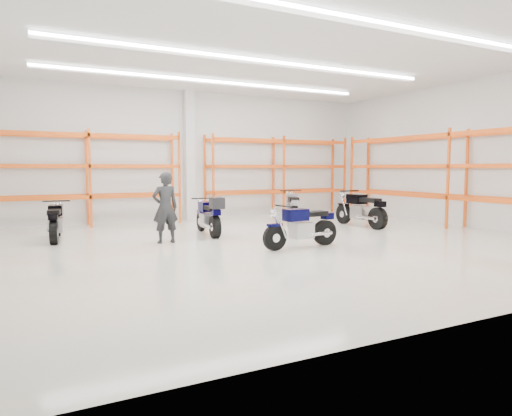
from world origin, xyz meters
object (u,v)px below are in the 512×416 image
motorcycle_back_a (55,223)px  motorcycle_back_c (292,208)px  structural_column (189,156)px  motorcycle_back_d (362,210)px  standing_man (165,208)px  motorcycle_back_b (209,217)px  motorcycle_main (304,227)px

motorcycle_back_a → motorcycle_back_c: (7.20, 0.47, 0.04)m
motorcycle_back_a → structural_column: (4.53, 3.01, 1.79)m
motorcycle_back_d → structural_column: bearing=133.2°
standing_man → motorcycle_back_a: bearing=-34.3°
motorcycle_back_c → standing_man: standing_man is taller
motorcycle_back_b → motorcycle_back_c: (3.44, 1.35, -0.01)m
motorcycle_main → motorcycle_back_c: 4.61m
motorcycle_back_c → standing_man: bearing=-157.2°
motorcycle_main → motorcycle_back_d: bearing=32.2°
motorcycle_back_a → structural_column: structural_column is taller
motorcycle_back_b → standing_man: 1.59m
motorcycle_main → standing_man: 3.38m
motorcycle_back_d → standing_man: (-6.25, -0.22, 0.34)m
motorcycle_back_b → motorcycle_back_d: size_ratio=0.93×
motorcycle_back_d → standing_man: standing_man is taller
motorcycle_back_c → structural_column: 4.08m
motorcycle_main → standing_man: (-2.66, 2.04, 0.40)m
motorcycle_back_a → motorcycle_back_d: 8.71m
motorcycle_back_d → motorcycle_back_c: bearing=128.0°
motorcycle_main → motorcycle_back_d: 4.24m
motorcycle_main → standing_man: bearing=142.5°
motorcycle_main → motorcycle_back_b: bearing=115.0°
motorcycle_back_c → structural_column: bearing=136.4°
motorcycle_back_b → standing_man: (-1.40, -0.68, 0.35)m
standing_man → structural_column: 5.24m
motorcycle_back_c → structural_column: (-2.67, 2.54, 1.75)m
motorcycle_back_a → structural_column: 5.72m
motorcycle_back_d → standing_man: size_ratio=1.30×
motorcycle_back_d → motorcycle_back_b: bearing=174.6°
motorcycle_back_a → motorcycle_back_c: size_ratio=0.98×
motorcycle_main → standing_man: size_ratio=1.17×
motorcycle_main → motorcycle_back_a: 6.18m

